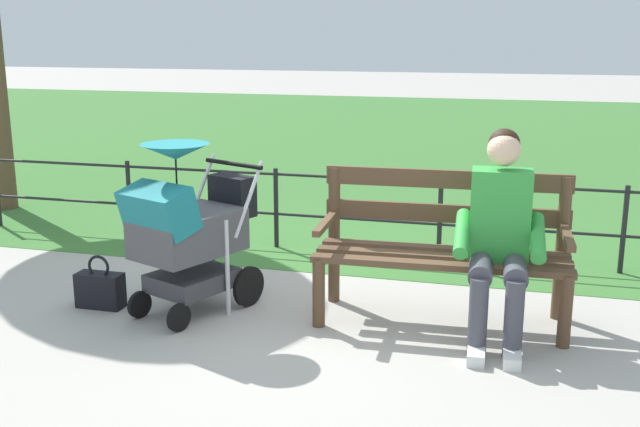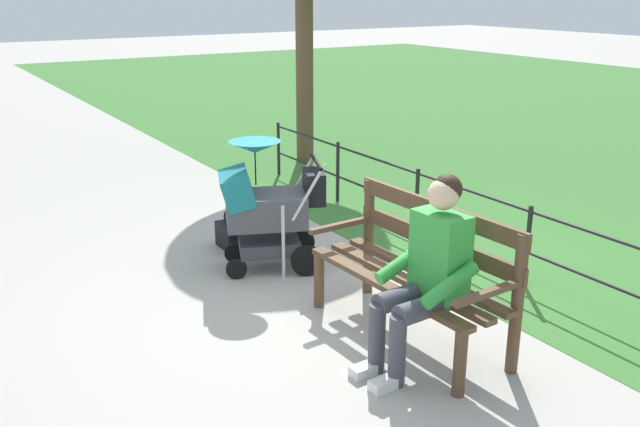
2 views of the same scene
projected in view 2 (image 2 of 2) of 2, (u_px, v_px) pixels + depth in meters
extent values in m
plane|color=#ADA89E|center=(335.00, 294.00, 5.62)|extent=(60.00, 60.00, 0.00)
cube|color=brown|center=(423.00, 273.00, 4.88)|extent=(1.60, 0.17, 0.04)
cube|color=brown|center=(404.00, 279.00, 4.78)|extent=(1.60, 0.17, 0.04)
cube|color=brown|center=(384.00, 285.00, 4.68)|extent=(1.60, 0.17, 0.04)
cube|color=brown|center=(435.00, 241.00, 4.86)|extent=(1.60, 0.10, 0.12)
cube|color=brown|center=(437.00, 210.00, 4.79)|extent=(1.60, 0.10, 0.12)
cylinder|color=brown|center=(460.00, 362.00, 4.16)|extent=(0.08, 0.08, 0.45)
cylinder|color=brown|center=(517.00, 305.00, 4.34)|extent=(0.08, 0.08, 0.95)
cube|color=brown|center=(488.00, 293.00, 4.14)|extent=(0.07, 0.56, 0.04)
cylinder|color=brown|center=(319.00, 280.00, 5.33)|extent=(0.08, 0.08, 0.45)
cylinder|color=brown|center=(369.00, 237.00, 5.51)|extent=(0.08, 0.08, 0.95)
cube|color=brown|center=(340.00, 225.00, 5.31)|extent=(0.07, 0.56, 0.04)
cylinder|color=#42424C|center=(423.00, 309.00, 4.30)|extent=(0.16, 0.41, 0.14)
cylinder|color=#42424C|center=(402.00, 297.00, 4.46)|extent=(0.16, 0.41, 0.14)
cylinder|color=#42424C|center=(397.00, 351.00, 4.27)|extent=(0.11, 0.11, 0.47)
cylinder|color=#42424C|center=(377.00, 338.00, 4.42)|extent=(0.11, 0.11, 0.47)
cube|color=silver|center=(386.00, 383.00, 4.28)|extent=(0.11, 0.22, 0.07)
cube|color=silver|center=(366.00, 369.00, 4.44)|extent=(0.11, 0.22, 0.07)
cube|color=green|center=(440.00, 254.00, 4.41)|extent=(0.37, 0.24, 0.56)
cylinder|color=green|center=(450.00, 285.00, 4.20)|extent=(0.11, 0.43, 0.23)
cylinder|color=green|center=(402.00, 262.00, 4.55)|extent=(0.11, 0.43, 0.23)
sphere|color=beige|center=(444.00, 194.00, 4.28)|extent=(0.20, 0.20, 0.20)
sphere|color=black|center=(447.00, 189.00, 4.29)|extent=(0.19, 0.19, 0.19)
cylinder|color=black|center=(307.00, 261.00, 5.92)|extent=(0.14, 0.27, 0.28)
cylinder|color=black|center=(299.00, 242.00, 6.35)|extent=(0.14, 0.27, 0.28)
cylinder|color=black|center=(236.00, 269.00, 5.88)|extent=(0.10, 0.18, 0.18)
cylinder|color=black|center=(234.00, 253.00, 6.24)|extent=(0.10, 0.18, 0.18)
cube|color=#38383D|center=(269.00, 245.00, 6.06)|extent=(0.59, 0.64, 0.12)
cylinder|color=silver|center=(283.00, 242.00, 5.83)|extent=(0.03, 0.03, 0.65)
cylinder|color=silver|center=(277.00, 224.00, 6.26)|extent=(0.03, 0.03, 0.65)
cube|color=#47474C|center=(266.00, 209.00, 5.96)|extent=(0.69, 0.80, 0.28)
cube|color=#19727A|center=(237.00, 188.00, 5.86)|extent=(0.56, 0.47, 0.33)
cylinder|color=black|center=(316.00, 162.00, 5.90)|extent=(0.49, 0.23, 0.03)
cylinder|color=silver|center=(309.00, 193.00, 5.73)|extent=(0.14, 0.28, 0.49)
cylinder|color=silver|center=(301.00, 178.00, 6.16)|extent=(0.14, 0.28, 0.49)
cone|color=#19727A|center=(255.00, 147.00, 5.77)|extent=(0.58, 0.58, 0.10)
cylinder|color=black|center=(255.00, 168.00, 5.83)|extent=(0.01, 0.01, 0.30)
cube|color=black|center=(314.00, 187.00, 5.97)|extent=(0.36, 0.27, 0.28)
cube|color=black|center=(229.00, 236.00, 6.57)|extent=(0.32, 0.14, 0.24)
torus|color=black|center=(228.00, 219.00, 6.51)|extent=(0.16, 0.02, 0.16)
cylinder|color=black|center=(527.00, 246.00, 5.66)|extent=(0.04, 0.04, 0.70)
cylinder|color=black|center=(417.00, 203.00, 6.80)|extent=(0.04, 0.04, 0.70)
cylinder|color=black|center=(338.00, 172.00, 7.93)|extent=(0.04, 0.04, 0.70)
cylinder|color=black|center=(279.00, 149.00, 9.06)|extent=(0.04, 0.04, 0.70)
cylinder|color=black|center=(469.00, 191.00, 6.14)|extent=(7.05, 0.02, 0.02)
cylinder|color=black|center=(467.00, 228.00, 6.24)|extent=(7.05, 0.02, 0.02)
cylinder|color=brown|center=(305.00, 63.00, 9.43)|extent=(0.24, 0.24, 2.76)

